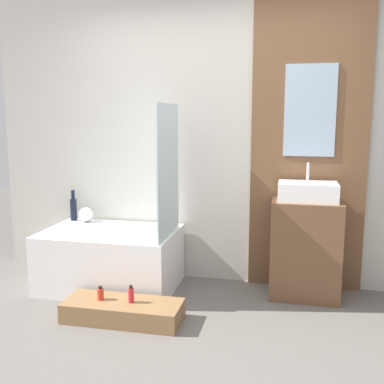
{
  "coord_description": "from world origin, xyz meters",
  "views": [
    {
      "loc": [
        0.68,
        -2.47,
        1.51
      ],
      "look_at": [
        -0.01,
        0.68,
        0.97
      ],
      "focal_mm": 42.0,
      "sensor_mm": 36.0,
      "label": 1
    }
  ],
  "objects_px": {
    "vase_round_light": "(86,215)",
    "bottle_soap_secondary": "(131,295)",
    "bottle_soap_primary": "(100,294)",
    "bathtub": "(111,259)",
    "sink": "(308,192)",
    "wooden_step_bench": "(123,311)",
    "vase_tall_dark": "(73,208)"
  },
  "relations": [
    {
      "from": "vase_round_light",
      "to": "bottle_soap_secondary",
      "type": "bearing_deg",
      "value": -49.12
    },
    {
      "from": "bottle_soap_primary",
      "to": "bathtub",
      "type": "bearing_deg",
      "value": 105.33
    },
    {
      "from": "bathtub",
      "to": "bottle_soap_secondary",
      "type": "distance_m",
      "value": 0.74
    },
    {
      "from": "sink",
      "to": "vase_round_light",
      "type": "relative_size",
      "value": 3.45
    },
    {
      "from": "wooden_step_bench",
      "to": "bathtub",
      "type": "bearing_deg",
      "value": 119.35
    },
    {
      "from": "vase_round_light",
      "to": "bottle_soap_secondary",
      "type": "height_order",
      "value": "vase_round_light"
    },
    {
      "from": "bottle_soap_primary",
      "to": "bottle_soap_secondary",
      "type": "distance_m",
      "value": 0.24
    },
    {
      "from": "bathtub",
      "to": "bottle_soap_primary",
      "type": "distance_m",
      "value": 0.64
    },
    {
      "from": "wooden_step_bench",
      "to": "bottle_soap_primary",
      "type": "xyz_separation_m",
      "value": [
        -0.18,
        0.0,
        0.12
      ]
    },
    {
      "from": "bathtub",
      "to": "sink",
      "type": "xyz_separation_m",
      "value": [
        1.68,
        0.16,
        0.64
      ]
    },
    {
      "from": "bathtub",
      "to": "wooden_step_bench",
      "type": "relative_size",
      "value": 1.32
    },
    {
      "from": "sink",
      "to": "bottle_soap_secondary",
      "type": "bearing_deg",
      "value": -148.55
    },
    {
      "from": "bathtub",
      "to": "vase_tall_dark",
      "type": "bearing_deg",
      "value": 148.39
    },
    {
      "from": "sink",
      "to": "vase_round_light",
      "type": "xyz_separation_m",
      "value": [
        -2.04,
        0.11,
        -0.31
      ]
    },
    {
      "from": "sink",
      "to": "vase_tall_dark",
      "type": "xyz_separation_m",
      "value": [
        -2.19,
        0.15,
        -0.26
      ]
    },
    {
      "from": "wooden_step_bench",
      "to": "vase_tall_dark",
      "type": "distance_m",
      "value": 1.38
    },
    {
      "from": "vase_round_light",
      "to": "bathtub",
      "type": "bearing_deg",
      "value": -37.37
    },
    {
      "from": "wooden_step_bench",
      "to": "vase_round_light",
      "type": "height_order",
      "value": "vase_round_light"
    },
    {
      "from": "bottle_soap_secondary",
      "to": "sink",
      "type": "bearing_deg",
      "value": 31.45
    },
    {
      "from": "bathtub",
      "to": "vase_tall_dark",
      "type": "distance_m",
      "value": 0.7
    },
    {
      "from": "bottle_soap_secondary",
      "to": "bathtub",
      "type": "bearing_deg",
      "value": 123.84
    },
    {
      "from": "sink",
      "to": "vase_round_light",
      "type": "bearing_deg",
      "value": 176.99
    },
    {
      "from": "bathtub",
      "to": "wooden_step_bench",
      "type": "distance_m",
      "value": 0.73
    },
    {
      "from": "bathtub",
      "to": "sink",
      "type": "relative_size",
      "value": 2.43
    },
    {
      "from": "vase_tall_dark",
      "to": "bottle_soap_primary",
      "type": "xyz_separation_m",
      "value": [
        0.67,
        -0.92,
        -0.45
      ]
    },
    {
      "from": "sink",
      "to": "bottle_soap_primary",
      "type": "height_order",
      "value": "sink"
    },
    {
      "from": "sink",
      "to": "vase_tall_dark",
      "type": "height_order",
      "value": "sink"
    },
    {
      "from": "vase_tall_dark",
      "to": "vase_round_light",
      "type": "xyz_separation_m",
      "value": [
        0.15,
        -0.04,
        -0.05
      ]
    },
    {
      "from": "bathtub",
      "to": "bottle_soap_secondary",
      "type": "bearing_deg",
      "value": -56.16
    },
    {
      "from": "vase_round_light",
      "to": "bottle_soap_primary",
      "type": "relative_size",
      "value": 1.32
    },
    {
      "from": "bottle_soap_primary",
      "to": "bottle_soap_secondary",
      "type": "relative_size",
      "value": 0.79
    },
    {
      "from": "vase_tall_dark",
      "to": "vase_round_light",
      "type": "height_order",
      "value": "vase_tall_dark"
    }
  ]
}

